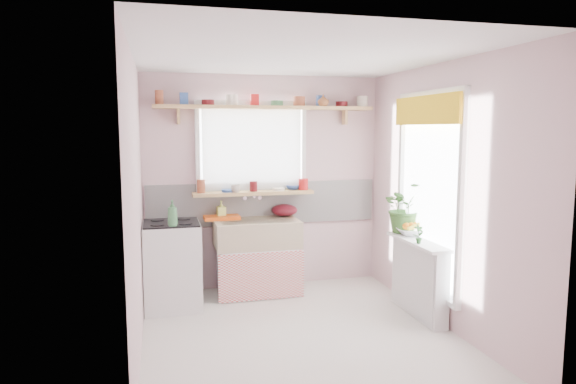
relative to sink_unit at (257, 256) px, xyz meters
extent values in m
plane|color=silver|center=(0.15, -1.29, -0.43)|extent=(3.20, 3.20, 0.00)
plane|color=white|center=(0.15, -1.29, 2.07)|extent=(3.20, 3.20, 0.00)
plane|color=beige|center=(0.15, 0.31, 0.82)|extent=(2.80, 0.00, 2.80)
plane|color=beige|center=(0.15, -2.89, 0.82)|extent=(2.80, 0.00, 2.80)
plane|color=beige|center=(-1.25, -1.29, 0.82)|extent=(0.00, 3.20, 3.20)
plane|color=beige|center=(1.55, -1.29, 0.82)|extent=(0.00, 3.20, 3.20)
cube|color=white|center=(0.15, 0.29, 0.57)|extent=(2.74, 0.03, 0.50)
cube|color=#D58A90|center=(0.15, 0.29, 0.37)|extent=(2.74, 0.02, 0.12)
cube|color=white|center=(0.00, 0.30, 1.22)|extent=(1.20, 0.01, 1.00)
cube|color=white|center=(0.00, 0.24, 1.22)|extent=(1.15, 0.02, 0.95)
cube|color=white|center=(1.54, -1.09, 0.82)|extent=(0.01, 1.10, 1.90)
cube|color=yellow|center=(1.46, -1.09, 1.63)|extent=(0.03, 1.20, 0.28)
cube|color=white|center=(0.00, 0.01, -0.16)|extent=(0.85, 0.55, 0.55)
cube|color=#DA4340|center=(0.00, -0.27, -0.16)|extent=(0.95, 0.02, 0.53)
cube|color=beige|center=(0.00, 0.01, 0.27)|extent=(0.95, 0.55, 0.30)
cylinder|color=silver|center=(0.00, 0.26, 0.67)|extent=(0.03, 0.22, 0.03)
cube|color=white|center=(-0.95, -0.24, 0.02)|extent=(0.58, 0.58, 0.90)
cube|color=black|center=(-0.95, -0.24, 0.47)|extent=(0.56, 0.56, 0.02)
cylinder|color=black|center=(-1.09, -0.38, 0.49)|extent=(0.14, 0.14, 0.01)
cylinder|color=black|center=(-0.81, -0.38, 0.49)|extent=(0.14, 0.14, 0.01)
cylinder|color=black|center=(-1.09, -0.10, 0.49)|extent=(0.14, 0.14, 0.01)
cylinder|color=black|center=(-0.81, -0.10, 0.49)|extent=(0.14, 0.14, 0.01)
cube|color=white|center=(1.45, -1.09, -0.06)|extent=(0.15, 0.90, 0.75)
cube|color=white|center=(1.42, -1.09, 0.33)|extent=(0.22, 0.95, 0.03)
cube|color=tan|center=(0.00, 0.19, 0.71)|extent=(1.40, 0.22, 0.04)
cube|color=tan|center=(0.15, 0.18, 1.69)|extent=(2.52, 0.24, 0.04)
cylinder|color=#A55133|center=(-1.03, 0.18, 1.77)|extent=(0.11, 0.11, 0.12)
cylinder|color=#3359A5|center=(-0.77, 0.18, 1.77)|extent=(0.11, 0.11, 0.12)
cylinder|color=#590F14|center=(-0.51, 0.18, 1.74)|extent=(0.11, 0.11, 0.06)
cylinder|color=silver|center=(-0.24, 0.18, 1.77)|extent=(0.11, 0.11, 0.12)
cylinder|color=red|center=(0.02, 0.18, 1.77)|extent=(0.11, 0.11, 0.12)
cylinder|color=#3F7F4C|center=(0.28, 0.18, 1.74)|extent=(0.11, 0.11, 0.06)
cylinder|color=#A55133|center=(0.54, 0.18, 1.77)|extent=(0.11, 0.11, 0.12)
cylinder|color=#3359A5|center=(0.81, 0.18, 1.77)|extent=(0.11, 0.11, 0.12)
cylinder|color=#590F14|center=(1.07, 0.18, 1.74)|extent=(0.11, 0.11, 0.06)
cylinder|color=silver|center=(1.33, 0.18, 1.77)|extent=(0.11, 0.11, 0.12)
cylinder|color=#A55133|center=(-0.62, 0.19, 0.79)|extent=(0.11, 0.11, 0.12)
cylinder|color=#3359A5|center=(-0.31, 0.19, 0.79)|extent=(0.11, 0.11, 0.12)
cylinder|color=#590F14|center=(0.00, 0.19, 0.76)|extent=(0.11, 0.11, 0.06)
cylinder|color=silver|center=(0.31, 0.19, 0.79)|extent=(0.11, 0.11, 0.12)
cylinder|color=red|center=(0.62, 0.19, 0.79)|extent=(0.11, 0.11, 0.12)
cube|color=orange|center=(-0.38, 0.21, 0.44)|extent=(0.41, 0.31, 0.04)
ellipsoid|color=#530E19|center=(0.37, 0.21, 0.49)|extent=(0.36, 0.36, 0.14)
imported|color=#345F26|center=(1.48, -0.69, 0.62)|extent=(0.54, 0.48, 0.55)
imported|color=silver|center=(1.48, -0.85, 0.38)|extent=(0.36, 0.36, 0.08)
imported|color=#295E25|center=(1.36, -1.22, 0.44)|extent=(0.11, 0.08, 0.19)
imported|color=#DFF16B|center=(-0.38, 0.21, 0.52)|extent=(0.10, 0.10, 0.21)
imported|color=beige|center=(-0.22, 0.13, 0.77)|extent=(0.13, 0.13, 0.08)
imported|color=#31509F|center=(0.49, 0.25, 0.76)|extent=(0.20, 0.20, 0.05)
imported|color=#9A5B2F|center=(0.82, 0.12, 1.78)|extent=(0.14, 0.14, 0.13)
imported|color=#3B7747|center=(-0.94, -0.46, 0.61)|extent=(0.11, 0.11, 0.26)
sphere|color=orange|center=(1.48, -0.85, 0.44)|extent=(0.08, 0.08, 0.08)
sphere|color=orange|center=(1.54, -0.82, 0.44)|extent=(0.08, 0.08, 0.08)
sphere|color=orange|center=(1.43, -0.83, 0.44)|extent=(0.08, 0.08, 0.08)
cylinder|color=yellow|center=(1.50, -0.90, 0.45)|extent=(0.18, 0.04, 0.10)
camera|label=1|loc=(-1.07, -5.63, 1.45)|focal=32.00mm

